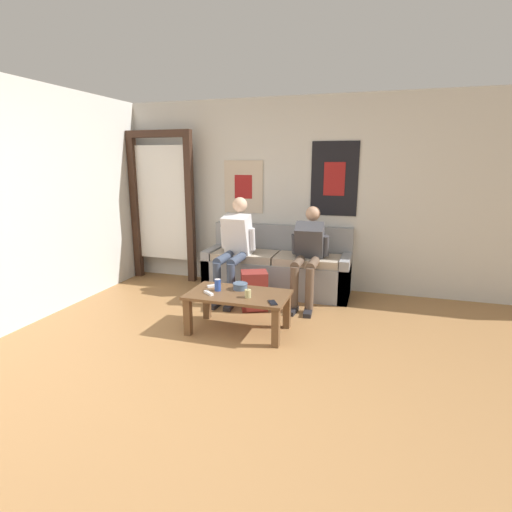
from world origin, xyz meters
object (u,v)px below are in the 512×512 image
person_seated_teen (308,251)px  game_controller_near_left (209,293)px  drink_can_blue (218,285)px  cell_phone (273,303)px  person_seated_adult (235,244)px  coffee_table (238,300)px  pillar_candle (248,294)px  couch (277,269)px  backpack (254,291)px  ceramic_bowl (240,286)px  game_controller_near_right (214,286)px

person_seated_teen → game_controller_near_left: person_seated_teen is taller
person_seated_teen → drink_can_blue: 1.33m
cell_phone → person_seated_adult: bearing=124.1°
coffee_table → pillar_candle: (0.14, -0.10, 0.12)m
couch → pillar_candle: size_ratio=20.56×
person_seated_adult → backpack: size_ratio=2.77×
drink_can_blue → cell_phone: 0.67m
couch → game_controller_near_left: couch is taller
backpack → ceramic_bowl: (0.01, -0.53, 0.23)m
couch → drink_can_blue: couch is taller
game_controller_near_right → drink_can_blue: bearing=-50.6°
coffee_table → ceramic_bowl: bearing=100.2°
person_seated_teen → game_controller_near_right: bearing=-130.8°
person_seated_adult → pillar_candle: (0.55, -1.14, -0.24)m
pillar_candle → person_seated_adult: bearing=115.9°
backpack → cell_phone: (0.44, -0.84, 0.20)m
couch → person_seated_teen: size_ratio=1.64×
couch → game_controller_near_left: (-0.33, -1.52, 0.12)m
person_seated_adult → coffee_table: bearing=-68.2°
person_seated_adult → person_seated_teen: person_seated_adult is taller
cell_phone → coffee_table: bearing=156.5°
backpack → pillar_candle: 0.81m
cell_phone → game_controller_near_left: bearing=174.6°
game_controller_near_left → game_controller_near_right: bearing=100.4°
person_seated_teen → pillar_candle: person_seated_teen is taller
person_seated_teen → cell_phone: (-0.11, -1.28, -0.24)m
coffee_table → pillar_candle: size_ratio=10.95×
coffee_table → pillar_candle: bearing=-35.2°
person_seated_adult → drink_can_blue: 1.07m
coffee_table → drink_can_blue: bearing=175.6°
pillar_candle → game_controller_near_right: bearing=154.0°
pillar_candle → game_controller_near_right: size_ratio=0.71×
drink_can_blue → cell_phone: size_ratio=0.82×
person_seated_adult → pillar_candle: bearing=-64.1°
person_seated_adult → backpack: bearing=-45.3°
person_seated_teen → game_controller_near_left: bearing=-123.3°
couch → ceramic_bowl: size_ratio=12.21×
game_controller_near_left → game_controller_near_right: size_ratio=1.03×
person_seated_teen → person_seated_adult: bearing=-176.8°
pillar_candle → cell_phone: (0.27, -0.08, -0.04)m
ceramic_bowl → cell_phone: size_ratio=1.05×
coffee_table → game_controller_near_right: game_controller_near_right is taller
coffee_table → person_seated_adult: size_ratio=0.81×
backpack → pillar_candle: pillar_candle is taller
coffee_table → couch: bearing=87.7°
person_seated_teen → backpack: person_seated_teen is taller
coffee_table → game_controller_near_left: bearing=-157.7°
couch → pillar_candle: (0.08, -1.50, 0.15)m
game_controller_near_right → ceramic_bowl: bearing=0.0°
ceramic_bowl → drink_can_blue: bearing=-152.4°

